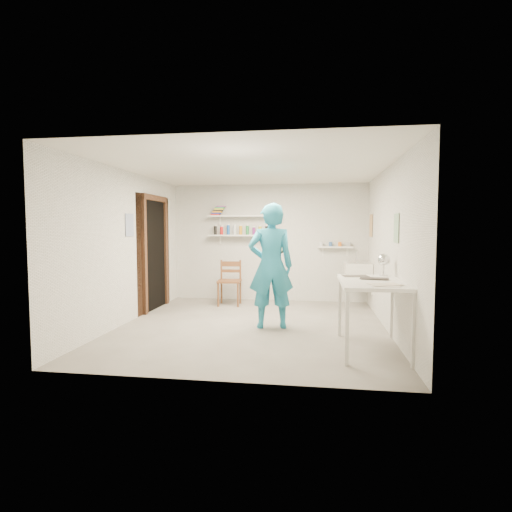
# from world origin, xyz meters

# --- Properties ---
(floor) EXTENTS (4.00, 4.50, 0.02)m
(floor) POSITION_xyz_m (0.00, 0.00, -0.01)
(floor) COLOR slate
(floor) RESTS_ON ground
(ceiling) EXTENTS (4.00, 4.50, 0.02)m
(ceiling) POSITION_xyz_m (0.00, 0.00, 2.41)
(ceiling) COLOR silver
(ceiling) RESTS_ON wall_back
(wall_back) EXTENTS (4.00, 0.02, 2.40)m
(wall_back) POSITION_xyz_m (0.00, 2.26, 1.20)
(wall_back) COLOR silver
(wall_back) RESTS_ON ground
(wall_front) EXTENTS (4.00, 0.02, 2.40)m
(wall_front) POSITION_xyz_m (0.00, -2.26, 1.20)
(wall_front) COLOR silver
(wall_front) RESTS_ON ground
(wall_left) EXTENTS (0.02, 4.50, 2.40)m
(wall_left) POSITION_xyz_m (-2.01, 0.00, 1.20)
(wall_left) COLOR silver
(wall_left) RESTS_ON ground
(wall_right) EXTENTS (0.02, 4.50, 2.40)m
(wall_right) POSITION_xyz_m (2.01, 0.00, 1.20)
(wall_right) COLOR silver
(wall_right) RESTS_ON ground
(doorway_recess) EXTENTS (0.02, 0.90, 2.00)m
(doorway_recess) POSITION_xyz_m (-1.99, 1.05, 1.00)
(doorway_recess) COLOR black
(doorway_recess) RESTS_ON wall_left
(corridor_box) EXTENTS (1.40, 1.50, 2.10)m
(corridor_box) POSITION_xyz_m (-2.70, 1.05, 1.05)
(corridor_box) COLOR brown
(corridor_box) RESTS_ON ground
(door_lintel) EXTENTS (0.06, 1.05, 0.10)m
(door_lintel) POSITION_xyz_m (-1.97, 1.05, 2.05)
(door_lintel) COLOR brown
(door_lintel) RESTS_ON wall_left
(door_jamb_near) EXTENTS (0.06, 0.10, 2.00)m
(door_jamb_near) POSITION_xyz_m (-1.97, 0.55, 1.00)
(door_jamb_near) COLOR brown
(door_jamb_near) RESTS_ON ground
(door_jamb_far) EXTENTS (0.06, 0.10, 2.00)m
(door_jamb_far) POSITION_xyz_m (-1.97, 1.55, 1.00)
(door_jamb_far) COLOR brown
(door_jamb_far) RESTS_ON ground
(shelf_lower) EXTENTS (1.50, 0.22, 0.03)m
(shelf_lower) POSITION_xyz_m (-0.50, 2.13, 1.35)
(shelf_lower) COLOR white
(shelf_lower) RESTS_ON wall_back
(shelf_upper) EXTENTS (1.50, 0.22, 0.03)m
(shelf_upper) POSITION_xyz_m (-0.50, 2.13, 1.75)
(shelf_upper) COLOR white
(shelf_upper) RESTS_ON wall_back
(ledge_shelf) EXTENTS (0.70, 0.14, 0.03)m
(ledge_shelf) POSITION_xyz_m (1.35, 2.17, 1.12)
(ledge_shelf) COLOR white
(ledge_shelf) RESTS_ON wall_back
(poster_left) EXTENTS (0.01, 0.28, 0.36)m
(poster_left) POSITION_xyz_m (-1.99, 0.05, 1.55)
(poster_left) COLOR #334C7F
(poster_left) RESTS_ON wall_left
(poster_right_a) EXTENTS (0.01, 0.34, 0.42)m
(poster_right_a) POSITION_xyz_m (1.99, 1.80, 1.55)
(poster_right_a) COLOR #995933
(poster_right_a) RESTS_ON wall_right
(poster_right_b) EXTENTS (0.01, 0.30, 0.38)m
(poster_right_b) POSITION_xyz_m (1.99, -0.55, 1.50)
(poster_right_b) COLOR #3F724C
(poster_right_b) RESTS_ON wall_right
(belfast_sink) EXTENTS (0.48, 0.60, 0.30)m
(belfast_sink) POSITION_xyz_m (1.75, 1.70, 0.70)
(belfast_sink) COLOR white
(belfast_sink) RESTS_ON wall_right
(man) EXTENTS (0.76, 0.58, 1.87)m
(man) POSITION_xyz_m (0.29, -0.06, 0.93)
(man) COLOR teal
(man) RESTS_ON ground
(wall_clock) EXTENTS (0.34, 0.10, 0.34)m
(wall_clock) POSITION_xyz_m (0.34, 0.16, 1.24)
(wall_clock) COLOR beige
(wall_clock) RESTS_ON man
(wooden_chair) EXTENTS (0.46, 0.44, 0.94)m
(wooden_chair) POSITION_xyz_m (-0.69, 1.57, 0.47)
(wooden_chair) COLOR brown
(wooden_chair) RESTS_ON ground
(work_table) EXTENTS (0.78, 1.29, 0.86)m
(work_table) POSITION_xyz_m (1.64, -1.00, 0.43)
(work_table) COLOR white
(work_table) RESTS_ON ground
(desk_lamp) EXTENTS (0.16, 0.16, 0.16)m
(desk_lamp) POSITION_xyz_m (1.85, -0.48, 1.08)
(desk_lamp) COLOR silver
(desk_lamp) RESTS_ON work_table
(spray_cans) EXTENTS (1.32, 0.06, 0.17)m
(spray_cans) POSITION_xyz_m (-0.50, 2.13, 1.45)
(spray_cans) COLOR black
(spray_cans) RESTS_ON shelf_lower
(book_stack) EXTENTS (0.30, 0.14, 0.20)m
(book_stack) POSITION_xyz_m (-1.04, 2.13, 1.86)
(book_stack) COLOR red
(book_stack) RESTS_ON shelf_upper
(ledge_pots) EXTENTS (0.48, 0.07, 0.09)m
(ledge_pots) POSITION_xyz_m (1.35, 2.17, 1.18)
(ledge_pots) COLOR silver
(ledge_pots) RESTS_ON ledge_shelf
(papers) EXTENTS (0.30, 0.22, 0.02)m
(papers) POSITION_xyz_m (1.64, -1.00, 0.87)
(papers) COLOR silver
(papers) RESTS_ON work_table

